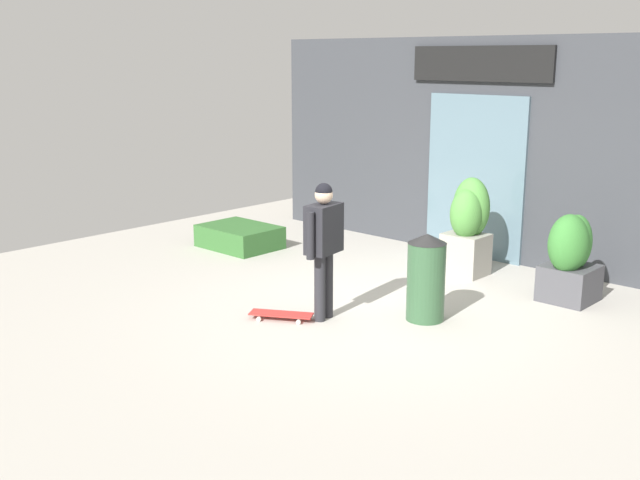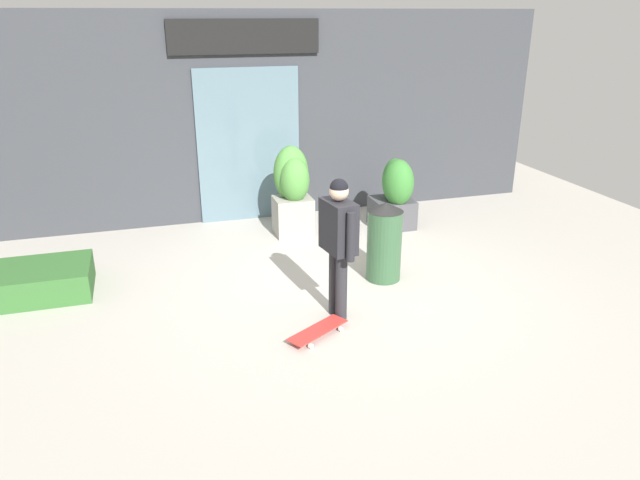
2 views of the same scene
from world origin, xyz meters
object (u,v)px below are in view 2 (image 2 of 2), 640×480
skateboard (318,330)px  trash_bin (384,241)px  planter_box_left (395,193)px  planter_box_right (293,189)px  skateboarder (338,235)px

skateboard → trash_bin: size_ratio=0.73×
planter_box_left → planter_box_right: bearing=172.9°
skateboarder → planter_box_left: 3.14m
skateboarder → skateboard: size_ratio=2.15×
planter_box_right → trash_bin: size_ratio=1.33×
planter_box_right → planter_box_left: bearing=-7.1°
planter_box_left → planter_box_right: planter_box_right is taller
planter_box_left → trash_bin: (-0.92, -1.76, -0.06)m
skateboard → trash_bin: (1.22, 1.14, 0.45)m
skateboard → planter_box_right: 3.21m
skateboarder → planter_box_left: bearing=-134.5°
skateboarder → planter_box_right: bearing=-103.3°
skateboarder → trash_bin: (0.88, 0.78, -0.46)m
trash_bin → planter_box_right: bearing=109.3°
skateboard → planter_box_right: planter_box_right is taller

